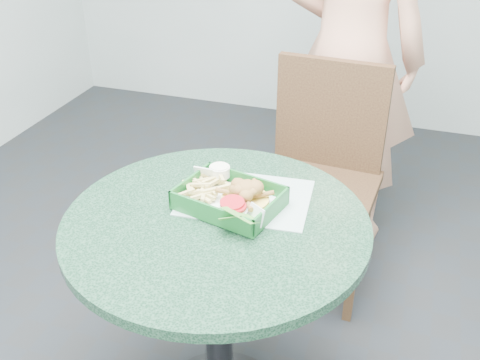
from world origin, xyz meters
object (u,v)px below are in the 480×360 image
(cafe_table, at_px, (217,274))
(diner_person, at_px, (352,20))
(dining_chair, at_px, (322,163))
(food_basket, at_px, (230,208))
(crab_sandwich, at_px, (246,198))
(sauce_ramekin, at_px, (211,178))

(cafe_table, height_order, diner_person, diner_person)
(dining_chair, bearing_deg, cafe_table, -96.02)
(food_basket, bearing_deg, dining_chair, 80.51)
(dining_chair, distance_m, diner_person, 0.60)
(diner_person, xyz_separation_m, food_basket, (-0.15, -1.10, -0.26))
(cafe_table, xyz_separation_m, crab_sandwich, (0.06, 0.08, 0.22))
(cafe_table, bearing_deg, diner_person, 81.99)
(cafe_table, relative_size, sauce_ramekin, 13.69)
(food_basket, distance_m, crab_sandwich, 0.06)
(dining_chair, bearing_deg, sauce_ramekin, -103.66)
(food_basket, xyz_separation_m, crab_sandwich, (0.04, 0.01, 0.03))
(dining_chair, xyz_separation_m, sauce_ramekin, (-0.22, -0.69, 0.27))
(dining_chair, distance_m, sauce_ramekin, 0.77)
(dining_chair, bearing_deg, food_basket, -95.78)
(dining_chair, xyz_separation_m, crab_sandwich, (-0.09, -0.75, 0.27))
(cafe_table, xyz_separation_m, sauce_ramekin, (-0.07, 0.15, 0.22))
(crab_sandwich, bearing_deg, diner_person, 84.36)
(diner_person, xyz_separation_m, sauce_ramekin, (-0.24, -1.02, -0.23))
(dining_chair, xyz_separation_m, food_basket, (-0.13, -0.77, 0.23))
(sauce_ramekin, bearing_deg, dining_chair, 72.63)
(diner_person, relative_size, crab_sandwich, 15.52)
(cafe_table, bearing_deg, food_basket, 77.65)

